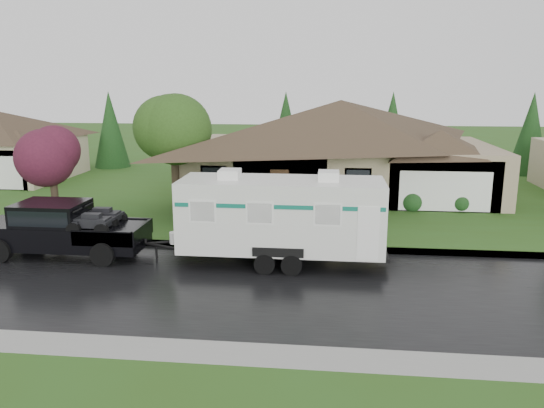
{
  "coord_description": "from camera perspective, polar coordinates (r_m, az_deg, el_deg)",
  "views": [
    {
      "loc": [
        1.38,
        -18.76,
        6.74
      ],
      "look_at": [
        -0.88,
        2.0,
        1.97
      ],
      "focal_mm": 35.0,
      "sensor_mm": 36.0,
      "label": 1
    }
  ],
  "objects": [
    {
      "name": "ground",
      "position": [
        19.98,
        1.9,
        -6.84
      ],
      "size": [
        140.0,
        140.0,
        0.0
      ],
      "primitive_type": "plane",
      "color": "#2F531A",
      "rests_on": "ground"
    },
    {
      "name": "road",
      "position": [
        18.11,
        1.41,
        -8.95
      ],
      "size": [
        140.0,
        8.0,
        0.01
      ],
      "primitive_type": "cube",
      "color": "black",
      "rests_on": "ground"
    },
    {
      "name": "curb",
      "position": [
        22.08,
        2.35,
        -4.7
      ],
      "size": [
        140.0,
        0.5,
        0.15
      ],
      "primitive_type": "cube",
      "color": "gray",
      "rests_on": "ground"
    },
    {
      "name": "lawn",
      "position": [
        34.44,
        3.81,
        1.69
      ],
      "size": [
        140.0,
        26.0,
        0.15
      ],
      "primitive_type": "cube",
      "color": "#2F531A",
      "rests_on": "ground"
    },
    {
      "name": "house_main",
      "position": [
        32.76,
        7.85,
        7.24
      ],
      "size": [
        19.44,
        10.8,
        6.9
      ],
      "color": "gray",
      "rests_on": "lawn"
    },
    {
      "name": "tree_left_green",
      "position": [
        28.95,
        -10.57,
        8.33
      ],
      "size": [
        3.84,
        3.84,
        6.35
      ],
      "color": "#382B1E",
      "rests_on": "lawn"
    },
    {
      "name": "tree_red",
      "position": [
        27.44,
        -22.67,
        4.79
      ],
      "size": [
        2.79,
        2.79,
        4.62
      ],
      "color": "#382B1E",
      "rests_on": "lawn"
    },
    {
      "name": "shrub_row",
      "position": [
        28.72,
        7.31,
        0.53
      ],
      "size": [
        13.6,
        1.0,
        1.0
      ],
      "color": "#143814",
      "rests_on": "lawn"
    },
    {
      "name": "pickup_truck",
      "position": [
        22.65,
        -21.82,
        -2.32
      ],
      "size": [
        6.5,
        2.47,
        2.17
      ],
      "color": "black",
      "rests_on": "ground"
    },
    {
      "name": "travel_trailer",
      "position": [
        19.92,
        1.02,
        -1.16
      ],
      "size": [
        8.02,
        2.82,
        3.6
      ],
      "color": "silver",
      "rests_on": "ground"
    }
  ]
}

